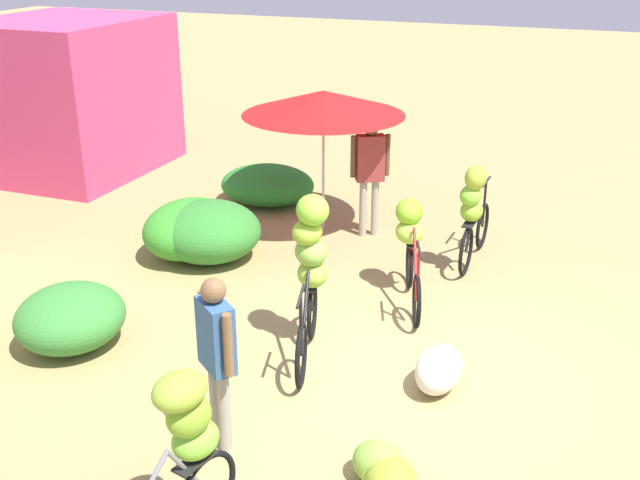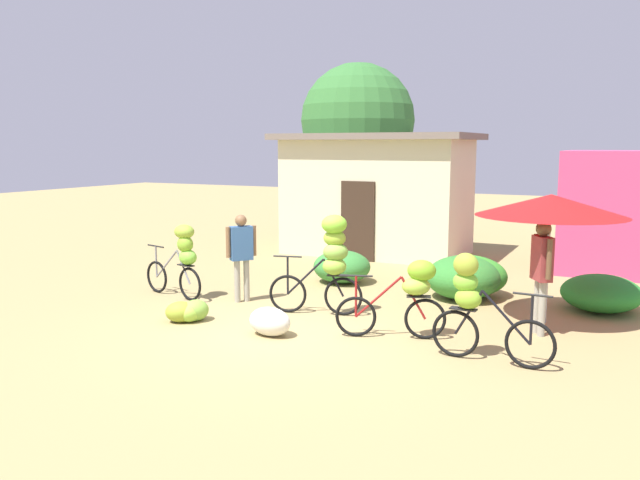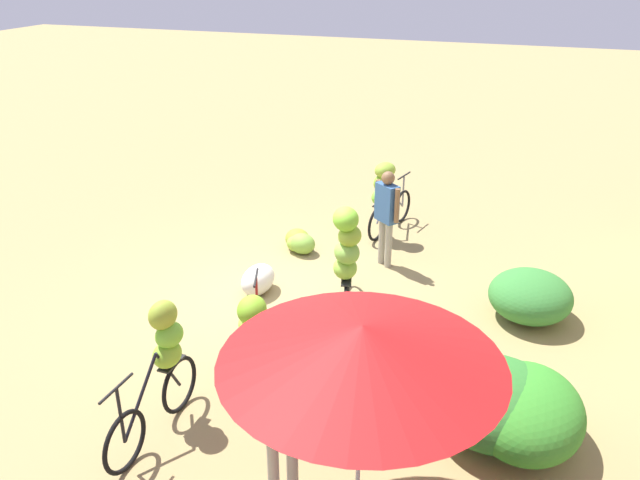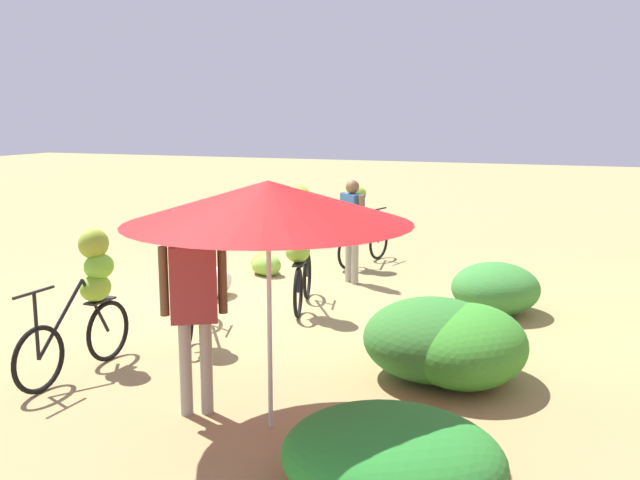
% 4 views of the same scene
% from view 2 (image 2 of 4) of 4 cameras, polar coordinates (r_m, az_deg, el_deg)
% --- Properties ---
extents(ground_plane, '(60.00, 60.00, 0.00)m').
position_cam_2_polar(ground_plane, '(10.05, -2.80, -8.18)').
color(ground_plane, '#998553').
extents(building_low, '(5.12, 3.03, 3.18)m').
position_cam_2_polar(building_low, '(17.03, 5.15, 4.20)').
color(building_low, beige).
rests_on(building_low, ground).
extents(shop_pink, '(3.20, 2.80, 2.76)m').
position_cam_2_polar(shop_pink, '(16.20, 26.64, 2.28)').
color(shop_pink, '#CF3D6E').
rests_on(shop_pink, ground).
extents(tree_behind_building, '(3.28, 3.28, 5.23)m').
position_cam_2_polar(tree_behind_building, '(18.70, 3.41, 10.60)').
color(tree_behind_building, brown).
rests_on(tree_behind_building, ground).
extents(hedge_bush_front_left, '(1.22, 1.17, 0.68)m').
position_cam_2_polar(hedge_bush_front_left, '(13.43, 1.97, -2.41)').
color(hedge_bush_front_left, '#367F34').
rests_on(hedge_bush_front_left, ground).
extents(hedge_bush_front_right, '(1.39, 1.44, 0.81)m').
position_cam_2_polar(hedge_bush_front_right, '(12.32, 12.71, -3.30)').
color(hedge_bush_front_right, '#30792D').
rests_on(hedge_bush_front_right, ground).
extents(hedge_bush_mid, '(1.48, 1.20, 0.78)m').
position_cam_2_polar(hedge_bush_mid, '(12.63, 13.18, -3.11)').
color(hedge_bush_mid, '#358C29').
rests_on(hedge_bush_mid, ground).
extents(hedge_bush_by_door, '(1.37, 1.57, 0.62)m').
position_cam_2_polar(hedge_bush_by_door, '(12.24, 23.94, -4.37)').
color(hedge_bush_by_door, '#27812B').
rests_on(hedge_bush_by_door, ground).
extents(market_umbrella, '(2.37, 2.37, 2.11)m').
position_cam_2_polar(market_umbrella, '(10.79, 20.03, 2.95)').
color(market_umbrella, beige).
rests_on(market_umbrella, ground).
extents(bicycle_leftmost, '(1.63, 0.51, 1.42)m').
position_cam_2_polar(bicycle_leftmost, '(12.22, -12.31, -1.27)').
color(bicycle_leftmost, black).
rests_on(bicycle_leftmost, ground).
extents(bicycle_near_pile, '(1.60, 0.59, 1.73)m').
position_cam_2_polar(bicycle_near_pile, '(10.75, 0.92, -1.44)').
color(bicycle_near_pile, black).
rests_on(bicycle_near_pile, ground).
extents(bicycle_center_loaded, '(1.58, 0.71, 1.20)m').
position_cam_2_polar(bicycle_center_loaded, '(9.60, 8.02, -4.52)').
color(bicycle_center_loaded, black).
rests_on(bicycle_center_loaded, ground).
extents(bicycle_by_shop, '(1.65, 0.36, 1.47)m').
position_cam_2_polar(bicycle_by_shop, '(8.77, 13.81, -5.38)').
color(bicycle_by_shop, black).
rests_on(bicycle_by_shop, ground).
extents(banana_pile_on_ground, '(0.77, 0.76, 0.35)m').
position_cam_2_polar(banana_pile_on_ground, '(10.75, -11.74, -6.30)').
color(banana_pile_on_ground, '#8FA52D').
rests_on(banana_pile_on_ground, ground).
extents(produce_sack, '(0.73, 0.49, 0.44)m').
position_cam_2_polar(produce_sack, '(9.79, -4.53, -7.30)').
color(produce_sack, silver).
rests_on(produce_sack, ground).
extents(person_vendor, '(0.40, 0.47, 1.63)m').
position_cam_2_polar(person_vendor, '(11.76, -7.08, -0.80)').
color(person_vendor, gray).
rests_on(person_vendor, ground).
extents(person_bystander, '(0.38, 0.51, 1.76)m').
position_cam_2_polar(person_bystander, '(10.19, 19.29, -2.15)').
color(person_bystander, gray).
rests_on(person_bystander, ground).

